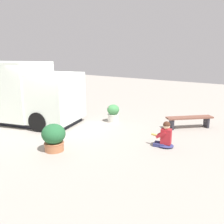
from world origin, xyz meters
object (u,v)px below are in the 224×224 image
at_px(person_customer, 165,136).
at_px(planter_flowering_far, 113,113).
at_px(food_truck, 17,93).
at_px(planter_flowering_near, 54,137).
at_px(plaza_bench, 189,119).

distance_m(person_customer, planter_flowering_far, 3.45).
height_order(food_truck, person_customer, food_truck).
bearing_deg(planter_flowering_near, food_truck, 73.01).
bearing_deg(planter_flowering_far, food_truck, 126.83).
height_order(food_truck, planter_flowering_near, food_truck).
distance_m(person_customer, planter_flowering_near, 3.49).
xyz_separation_m(food_truck, planter_flowering_far, (2.52, -3.36, -0.85)).
relative_size(food_truck, planter_flowering_far, 7.44).
bearing_deg(food_truck, person_customer, -79.61).
relative_size(food_truck, planter_flowering_near, 6.77).
bearing_deg(plaza_bench, person_customer, -175.46).
relative_size(person_customer, planter_flowering_near, 1.00).
bearing_deg(planter_flowering_near, person_customer, -45.71).
height_order(planter_flowering_near, plaza_bench, planter_flowering_near).
height_order(food_truck, planter_flowering_far, food_truck).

